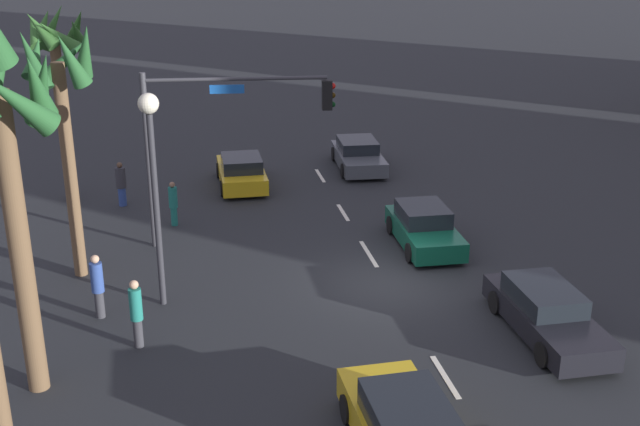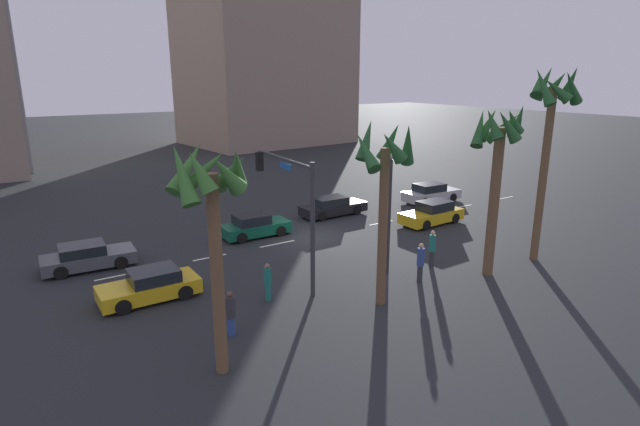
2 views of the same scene
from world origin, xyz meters
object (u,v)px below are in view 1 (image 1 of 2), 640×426
car_4 (358,155)px  pedestrian_0 (136,312)px  car_1 (546,313)px  pedestrian_3 (173,203)px  pedestrian_2 (121,183)px  car_2 (242,172)px  pedestrian_1 (98,285)px  traffic_signal (215,127)px  car_0 (424,228)px  palm_tree_0 (62,92)px  streetlamp (153,160)px  palm_tree_1 (8,141)px  palm_tree_2 (58,51)px

car_4 → pedestrian_0: size_ratio=2.36×
car_1 → pedestrian_3: (9.93, 9.54, 0.27)m
car_1 → pedestrian_2: size_ratio=2.70×
car_2 → pedestrian_1: bearing=156.0°
car_4 → traffic_signal: (-7.80, 6.63, 3.46)m
car_0 → palm_tree_0: palm_tree_0 is taller
streetlamp → pedestrian_3: streetlamp is taller
car_4 → pedestrian_2: pedestrian_2 is taller
palm_tree_0 → palm_tree_1: bearing=177.3°
car_0 → palm_tree_0: bearing=91.7°
streetlamp → palm_tree_2: (10.06, 3.50, 1.52)m
car_4 → pedestrian_2: size_ratio=2.53×
car_1 → pedestrian_2: pedestrian_2 is taller
palm_tree_0 → palm_tree_1: (-6.45, 0.30, 0.26)m
car_0 → pedestrian_1: pedestrian_1 is taller
car_1 → car_4: (15.70, 1.41, -0.01)m
pedestrian_0 → car_2: bearing=-16.5°
streetlamp → pedestrian_1: (-0.53, 1.70, -3.28)m
car_2 → palm_tree_2: 8.47m
pedestrian_2 → palm_tree_2: size_ratio=0.23×
palm_tree_1 → pedestrian_1: bearing=-17.6°
car_0 → palm_tree_2: (7.20, 12.15, 5.17)m
pedestrian_0 → pedestrian_2: bearing=4.9°
car_0 → streetlamp: bearing=108.3°
streetlamp → palm_tree_1: 5.08m
car_1 → car_2: bearing=25.6°
car_1 → pedestrian_2: (12.46, 11.49, 0.30)m
traffic_signal → palm_tree_1: (-8.17, 4.67, 1.90)m
car_2 → palm_tree_1: 16.43m
pedestrian_2 → streetlamp: bearing=-170.0°
car_0 → car_1: size_ratio=0.87×
car_2 → pedestrian_3: bearing=145.9°
pedestrian_0 → pedestrian_2: (11.21, 0.95, -0.09)m
car_2 → pedestrian_1: 12.02m
car_4 → pedestrian_3: (-5.77, 8.14, 0.28)m
car_1 → palm_tree_0: size_ratio=0.61×
palm_tree_2 → traffic_signal: bearing=-137.0°
palm_tree_0 → palm_tree_2: bearing=7.8°
car_1 → car_2: (14.08, 6.74, 0.00)m
pedestrian_1 → car_1: bearing=-105.0°
car_0 → car_2: size_ratio=0.99×
car_2 → traffic_signal: bearing=168.2°
traffic_signal → palm_tree_2: bearing=43.0°
car_0 → pedestrian_3: size_ratio=2.48×
pedestrian_2 → palm_tree_0: bearing=171.8°
car_1 → streetlamp: bearing=69.9°
pedestrian_3 → palm_tree_2: size_ratio=0.22×
car_2 → traffic_signal: (-6.18, 1.29, 3.45)m
pedestrian_1 → pedestrian_0: bearing=-149.4°
pedestrian_3 → palm_tree_2: bearing=45.9°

